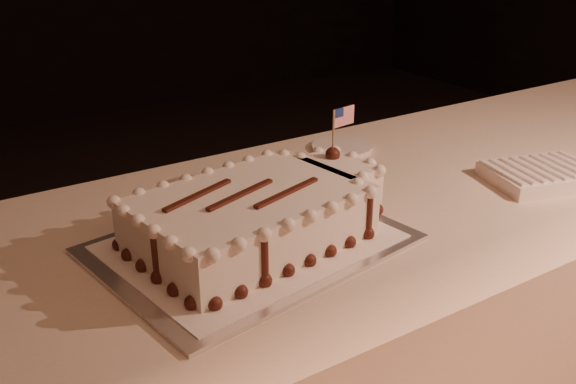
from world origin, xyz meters
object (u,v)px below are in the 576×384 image
cake_board (251,244)px  sheet_cake (262,213)px  banquet_table (390,330)px  side_plate (342,147)px  napkin_stack (542,175)px

cake_board → sheet_cake: bearing=0.2°
banquet_table → cake_board: bearing=-172.7°
side_plate → napkin_stack: bearing=-58.8°
cake_board → sheet_cake: (0.03, 0.00, 0.05)m
banquet_table → side_plate: 0.46m
sheet_cake → napkin_stack: sheet_cake is taller
cake_board → sheet_cake: sheet_cake is taller
banquet_table → sheet_cake: 0.58m
cake_board → side_plate: (0.44, 0.31, 0.00)m
banquet_table → cake_board: cake_board is taller
cake_board → side_plate: size_ratio=3.42×
sheet_cake → napkin_stack: size_ratio=1.88×
banquet_table → cake_board: size_ratio=4.60×
cake_board → sheet_cake: 0.06m
banquet_table → sheet_cake: bearing=-172.8°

